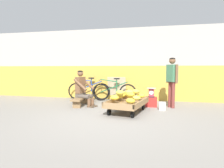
% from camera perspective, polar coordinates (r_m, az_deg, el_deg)
% --- Properties ---
extents(ground_plane, '(80.00, 80.00, 0.00)m').
position_cam_1_polar(ground_plane, '(4.70, -1.38, -10.21)').
color(ground_plane, gray).
extents(back_wall, '(16.00, 0.30, 2.73)m').
position_cam_1_polar(back_wall, '(7.56, 4.25, 5.81)').
color(back_wall, gold).
rests_on(back_wall, ground).
extents(banana_cart, '(1.11, 1.58, 0.36)m').
position_cam_1_polar(banana_cart, '(5.32, 4.53, -5.82)').
color(banana_cart, '#99754C').
rests_on(banana_cart, ground).
extents(banana_pile, '(0.92, 1.49, 0.26)m').
position_cam_1_polar(banana_pile, '(5.37, 4.73, -3.33)').
color(banana_pile, gold).
rests_on(banana_pile, banana_cart).
extents(low_bench, '(0.38, 1.12, 0.27)m').
position_cam_1_polar(low_bench, '(6.36, -9.24, -4.54)').
color(low_bench, olive).
rests_on(low_bench, ground).
extents(vendor_seated, '(0.73, 0.59, 1.14)m').
position_cam_1_polar(vendor_seated, '(6.26, -8.65, -1.28)').
color(vendor_seated, brown).
rests_on(vendor_seated, ground).
extents(plastic_crate, '(0.36, 0.28, 0.30)m').
position_cam_1_polar(plastic_crate, '(6.26, 11.48, -5.18)').
color(plastic_crate, red).
rests_on(plastic_crate, ground).
extents(weighing_scale, '(0.30, 0.30, 0.29)m').
position_cam_1_polar(weighing_scale, '(6.21, 11.53, -2.42)').
color(weighing_scale, '#28282D').
rests_on(weighing_scale, plastic_crate).
extents(bicycle_near_left, '(1.66, 0.48, 0.86)m').
position_cam_1_polar(bicycle_near_left, '(7.57, -6.86, -1.89)').
color(bicycle_near_left, black).
rests_on(bicycle_near_left, ground).
extents(bicycle_far_left, '(1.66, 0.48, 0.86)m').
position_cam_1_polar(bicycle_far_left, '(7.15, 0.58, -2.24)').
color(bicycle_far_left, black).
rests_on(bicycle_far_left, ground).
extents(sign_board, '(0.70, 0.22, 0.88)m').
position_cam_1_polar(sign_board, '(7.46, 1.43, -1.28)').
color(sign_board, '#C6B289').
rests_on(sign_board, ground).
extents(customer_adult, '(0.34, 0.42, 1.53)m').
position_cam_1_polar(customer_adult, '(6.15, 17.26, 2.06)').
color(customer_adult, brown).
rests_on(customer_adult, ground).
extents(shopping_bag, '(0.18, 0.12, 0.24)m').
position_cam_1_polar(shopping_bag, '(5.80, 14.60, -6.31)').
color(shopping_bag, silver).
rests_on(shopping_bag, ground).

